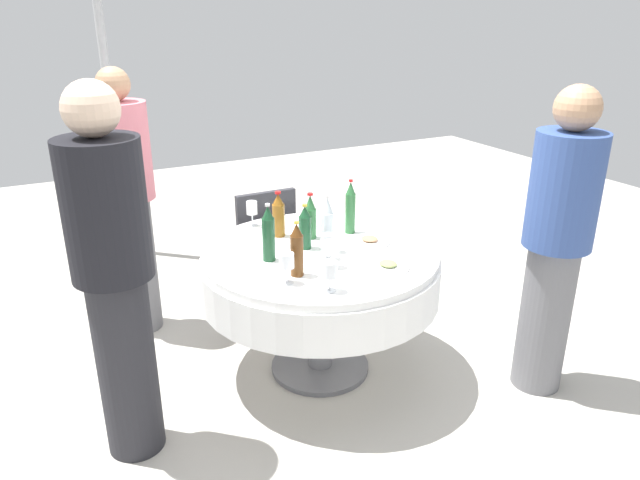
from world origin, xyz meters
name	(u,v)px	position (x,y,z in m)	size (l,w,h in m)	color
ground_plane	(320,368)	(0.00, 0.00, 0.00)	(10.00, 10.00, 0.00)	#B7B2A8
dining_table	(320,276)	(0.00, 0.00, 0.59)	(1.29, 1.29, 0.74)	white
bottle_clear_left	(327,226)	(-0.03, -0.03, 0.88)	(0.06, 0.06, 0.31)	silver
bottle_green_west	(350,208)	(0.16, -0.28, 0.89)	(0.06, 0.06, 0.32)	#2D6B38
bottle_amber_near	(278,215)	(0.30, 0.11, 0.86)	(0.07, 0.07, 0.26)	#8C5619
bottle_dark_green_north	(305,228)	(0.07, 0.06, 0.86)	(0.07, 0.07, 0.25)	#194728
bottle_dark_green_outer	(268,234)	(0.01, 0.29, 0.88)	(0.07, 0.07, 0.30)	#194728
bottle_green_mid	(310,217)	(0.19, -0.04, 0.86)	(0.07, 0.07, 0.26)	#2D6B38
bottle_brown_right	(297,251)	(-0.23, 0.24, 0.87)	(0.06, 0.06, 0.28)	#593314
wine_glass_north	(252,209)	(0.53, 0.18, 0.84)	(0.06, 0.06, 0.15)	white
wine_glass_outer	(287,262)	(-0.28, 0.32, 0.85)	(0.07, 0.07, 0.15)	white
wine_glass_mid	(327,241)	(-0.12, 0.02, 0.84)	(0.06, 0.06, 0.14)	white
wine_glass_right	(331,249)	(-0.22, 0.05, 0.84)	(0.07, 0.07, 0.14)	white
wine_glass_far	(329,271)	(-0.45, 0.18, 0.84)	(0.07, 0.07, 0.15)	white
plate_far	(370,241)	(-0.03, -0.29, 0.75)	(0.22, 0.22, 0.04)	white
plate_front	(306,221)	(0.44, -0.13, 0.75)	(0.25, 0.25, 0.02)	white
plate_east	(388,266)	(-0.36, -0.20, 0.75)	(0.21, 0.21, 0.04)	white
spoon_west	(230,263)	(0.06, 0.49, 0.74)	(0.18, 0.02, 0.01)	silver
knife_near	(264,244)	(0.21, 0.24, 0.74)	(0.18, 0.02, 0.01)	silver
person_left	(127,201)	(0.97, 0.81, 0.86)	(0.34, 0.34, 1.65)	slate
person_west	(557,240)	(-0.67, -1.00, 0.85)	(0.34, 0.34, 1.63)	slate
person_near	(114,274)	(-0.17, 1.07, 0.90)	(0.34, 0.34, 1.70)	#26262B
chair_mid	(261,239)	(0.83, 0.01, 0.52)	(0.41, 0.41, 0.87)	#2D2D33
tent_pole_main	(109,96)	(2.34, 0.66, 1.31)	(0.07, 0.07, 2.61)	#B2B5B7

